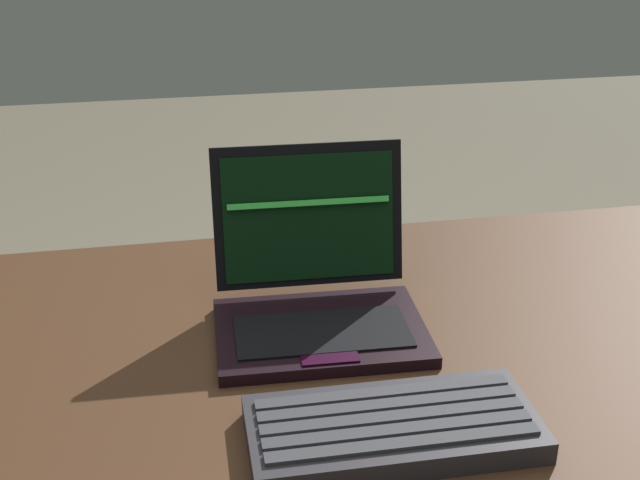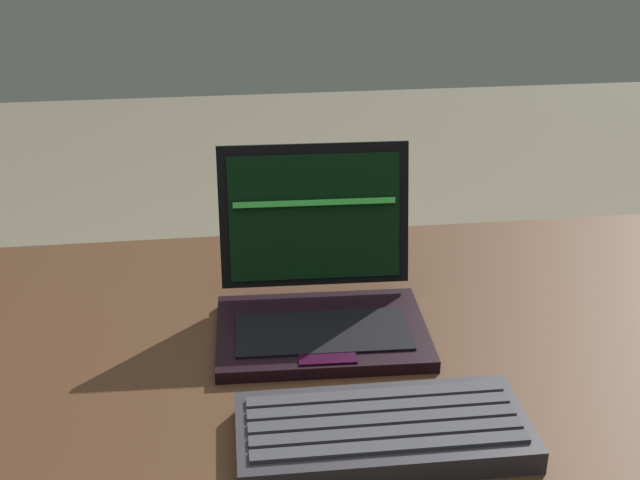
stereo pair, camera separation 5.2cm
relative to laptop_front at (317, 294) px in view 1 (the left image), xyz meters
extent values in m
cube|color=#472C1A|center=(0.02, -0.05, -0.06)|extent=(1.46, 0.68, 0.03)
cube|color=black|center=(0.00, -0.03, -0.04)|extent=(0.27, 0.19, 0.02)
cube|color=black|center=(0.00, -0.05, -0.03)|extent=(0.22, 0.11, 0.00)
cube|color=black|center=(0.00, -0.10, -0.03)|extent=(0.07, 0.03, 0.00)
cube|color=black|center=(0.00, 0.07, 0.08)|extent=(0.25, 0.06, 0.19)
cube|color=black|center=(0.00, 0.07, 0.08)|extent=(0.23, 0.04, 0.16)
cube|color=#4CF259|center=(0.00, 0.07, 0.10)|extent=(0.21, 0.01, 0.01)
cube|color=#2C2A2F|center=(0.03, -0.24, -0.03)|extent=(0.30, 0.14, 0.03)
cube|color=#38383D|center=(0.03, -0.29, -0.02)|extent=(0.28, 0.02, 0.00)
cube|color=#38383D|center=(0.03, -0.26, -0.02)|extent=(0.28, 0.02, 0.00)
cube|color=#38383D|center=(0.03, -0.24, -0.02)|extent=(0.28, 0.02, 0.00)
cube|color=#38383D|center=(0.03, -0.22, -0.02)|extent=(0.28, 0.02, 0.00)
cube|color=#38383D|center=(0.04, -0.20, -0.02)|extent=(0.28, 0.02, 0.00)
camera|label=1|loc=(-0.17, -0.90, 0.50)|focal=46.23mm
camera|label=2|loc=(-0.12, -0.91, 0.50)|focal=46.23mm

